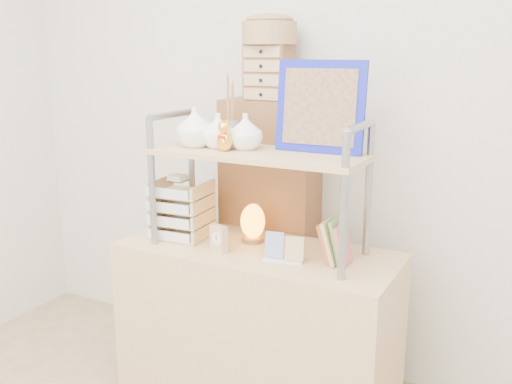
# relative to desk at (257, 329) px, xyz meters

# --- Properties ---
(room_shell) EXTENTS (3.42, 3.41, 2.61)m
(room_shell) POSITION_rel_desk_xyz_m (0.00, -0.81, 1.32)
(room_shell) COLOR silver
(room_shell) RESTS_ON ground
(desk) EXTENTS (1.20, 0.50, 0.75)m
(desk) POSITION_rel_desk_xyz_m (0.00, 0.00, 0.00)
(desk) COLOR tan
(desk) RESTS_ON ground
(cabinet) EXTENTS (0.46, 0.26, 1.35)m
(cabinet) POSITION_rel_desk_xyz_m (-0.12, 0.37, 0.30)
(cabinet) COLOR brown
(cabinet) RESTS_ON ground
(hutch) EXTENTS (0.90, 0.34, 0.79)m
(hutch) POSITION_rel_desk_xyz_m (-0.04, 0.01, 0.82)
(hutch) COLOR gray
(hutch) RESTS_ON desk
(letter_tray) EXTENTS (0.25, 0.24, 0.29)m
(letter_tray) POSITION_rel_desk_xyz_m (-0.39, -0.01, 0.49)
(letter_tray) COLOR #CFBA7C
(letter_tray) RESTS_ON desk
(salt_lamp) EXTENTS (0.11, 0.11, 0.17)m
(salt_lamp) POSITION_rel_desk_xyz_m (-0.06, 0.07, 0.46)
(salt_lamp) COLOR brown
(salt_lamp) RESTS_ON desk
(desk_clock) EXTENTS (0.09, 0.06, 0.11)m
(desk_clock) POSITION_rel_desk_xyz_m (-0.13, -0.11, 0.43)
(desk_clock) COLOR tan
(desk_clock) RESTS_ON desk
(postcard_stand) EXTENTS (0.17, 0.08, 0.12)m
(postcard_stand) POSITION_rel_desk_xyz_m (0.16, -0.08, 0.41)
(postcard_stand) COLOR white
(postcard_stand) RESTS_ON desk
(drawer_chest) EXTENTS (0.20, 0.16, 0.25)m
(drawer_chest) POSITION_rel_desk_xyz_m (-0.12, 0.35, 1.10)
(drawer_chest) COLOR brown
(drawer_chest) RESTS_ON cabinet
(woven_basket) EXTENTS (0.25, 0.25, 0.10)m
(woven_basket) POSITION_rel_desk_xyz_m (-0.12, 0.35, 1.28)
(woven_basket) COLOR olive
(woven_basket) RESTS_ON drawer_chest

